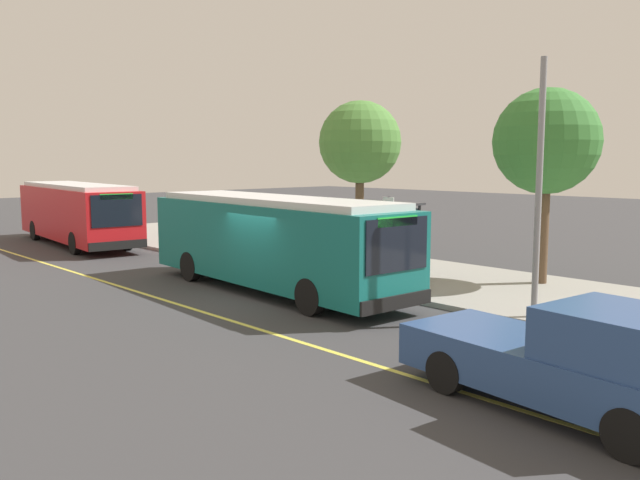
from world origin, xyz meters
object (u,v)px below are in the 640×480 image
object	(u,v)px
transit_bus_main	(273,240)
pickup_truck	(573,362)
waiting_bench	(381,259)
transit_bus_second	(77,211)
route_sign_post	(388,228)

from	to	relation	value
transit_bus_main	pickup_truck	size ratio (longest dim) A/B	1.93
transit_bus_main	waiting_bench	size ratio (longest dim) A/B	6.72
transit_bus_main	transit_bus_second	world-z (taller)	same
transit_bus_main	transit_bus_second	size ratio (longest dim) A/B	0.98
pickup_truck	waiting_bench	distance (m)	12.66
transit_bus_main	route_sign_post	bearing A→B (deg)	49.95
route_sign_post	waiting_bench	bearing A→B (deg)	136.50
transit_bus_main	pickup_truck	distance (m)	11.41
transit_bus_second	pickup_truck	xyz separation A→B (m)	(26.28, -2.87, -0.76)
transit_bus_main	route_sign_post	world-z (taller)	same
pickup_truck	route_sign_post	bearing A→B (deg)	147.84
waiting_bench	route_sign_post	distance (m)	2.72
transit_bus_second	route_sign_post	distance (m)	17.74
transit_bus_main	waiting_bench	world-z (taller)	transit_bus_main
route_sign_post	pickup_truck	bearing A→B (deg)	-32.16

